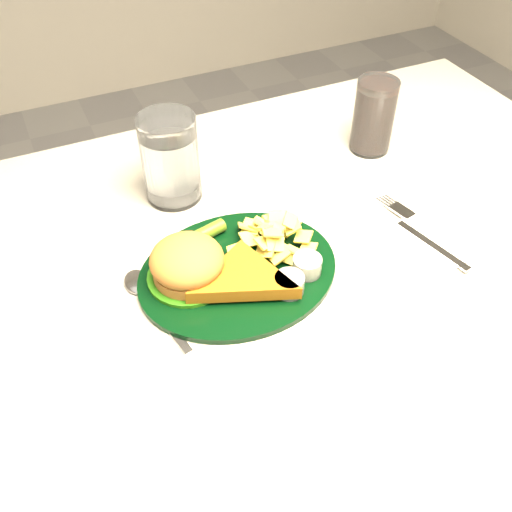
{
  "coord_description": "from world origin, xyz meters",
  "views": [
    {
      "loc": [
        -0.25,
        -0.49,
        1.29
      ],
      "look_at": [
        -0.04,
        -0.03,
        0.8
      ],
      "focal_mm": 40.0,
      "sensor_mm": 36.0,
      "label": 1
    }
  ],
  "objects": [
    {
      "name": "ground",
      "position": [
        0.0,
        0.0,
        0.0
      ],
      "size": [
        4.0,
        4.0,
        0.0
      ],
      "primitive_type": "plane",
      "color": "gray",
      "rests_on": "ground"
    },
    {
      "name": "table",
      "position": [
        0.0,
        0.0,
        0.38
      ],
      "size": [
        1.2,
        0.8,
        0.75
      ],
      "primitive_type": null,
      "color": "#A5A095",
      "rests_on": "ground"
    },
    {
      "name": "dinner_plate",
      "position": [
        -0.05,
        -0.0,
        0.78
      ],
      "size": [
        0.28,
        0.24,
        0.06
      ],
      "primitive_type": null,
      "rotation": [
        0.0,
        0.0,
        0.06
      ],
      "color": "black",
      "rests_on": "table"
    },
    {
      "name": "water_glass",
      "position": [
        -0.07,
        0.19,
        0.82
      ],
      "size": [
        0.1,
        0.1,
        0.13
      ],
      "primitive_type": "cylinder",
      "rotation": [
        0.0,
        0.0,
        -0.24
      ],
      "color": "white",
      "rests_on": "table"
    },
    {
      "name": "cola_glass",
      "position": [
        0.26,
        0.18,
        0.81
      ],
      "size": [
        0.07,
        0.07,
        0.12
      ],
      "primitive_type": "cylinder",
      "rotation": [
        0.0,
        0.0,
        0.14
      ],
      "color": "black",
      "rests_on": "table"
    },
    {
      "name": "fork_napkin",
      "position": [
        0.21,
        -0.06,
        0.76
      ],
      "size": [
        0.15,
        0.18,
        0.01
      ],
      "primitive_type": null,
      "rotation": [
        0.0,
        0.0,
        0.23
      ],
      "color": "white",
      "rests_on": "table"
    },
    {
      "name": "spoon",
      "position": [
        -0.17,
        -0.04,
        0.76
      ],
      "size": [
        0.07,
        0.16,
        0.01
      ],
      "primitive_type": null,
      "rotation": [
        0.0,
        0.0,
        0.19
      ],
      "color": "silver",
      "rests_on": "table"
    },
    {
      "name": "ramekin",
      "position": [
        -0.34,
        0.07,
        0.76
      ],
      "size": [
        0.04,
        0.04,
        0.03
      ],
      "primitive_type": "cylinder",
      "rotation": [
        0.0,
        0.0,
        0.08
      ],
      "color": "white",
      "rests_on": "table"
    },
    {
      "name": "wrapped_straw",
      "position": [
        -0.06,
        0.11,
        0.75
      ],
      "size": [
        0.21,
        0.2,
        0.01
      ],
      "primitive_type": null,
      "rotation": [
        0.0,
        0.0,
        0.74
      ],
      "color": "white",
      "rests_on": "table"
    }
  ]
}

